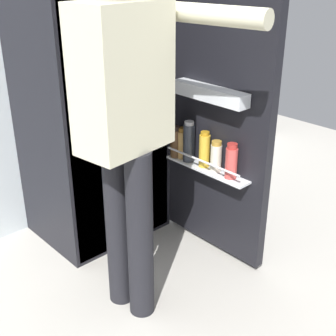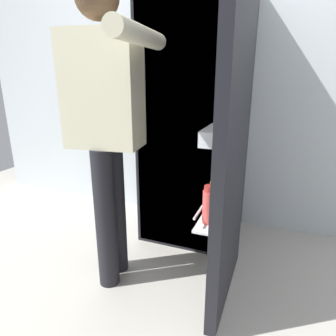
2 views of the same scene
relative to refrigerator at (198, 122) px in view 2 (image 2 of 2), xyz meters
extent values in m
plane|color=#B7B2A8|center=(-0.03, -0.48, -0.89)|extent=(5.54, 5.54, 0.00)
cube|color=silver|center=(-0.03, 0.40, 0.40)|extent=(4.40, 0.10, 2.58)
cube|color=black|center=(-0.03, 0.06, 0.00)|extent=(0.69, 0.58, 1.78)
cube|color=white|center=(-0.03, -0.22, 0.00)|extent=(0.65, 0.01, 1.74)
cube|color=white|center=(-0.03, -0.18, 0.11)|extent=(0.61, 0.09, 0.01)
cube|color=black|center=(0.34, -0.57, 0.01)|extent=(0.06, 0.69, 1.73)
cube|color=white|center=(0.27, -0.57, -0.37)|extent=(0.09, 0.54, 0.01)
cylinder|color=silver|center=(0.22, -0.57, -0.31)|extent=(0.01, 0.52, 0.01)
cube|color=white|center=(0.27, -0.57, 0.05)|extent=(0.08, 0.46, 0.07)
cylinder|color=tan|center=(0.27, -0.38, -0.28)|extent=(0.06, 0.06, 0.16)
cylinder|color=#996623|center=(0.27, -0.38, -0.20)|extent=(0.05, 0.05, 0.02)
cylinder|color=#EDE5CC|center=(0.27, -0.63, -0.29)|extent=(0.06, 0.06, 0.15)
cylinder|color=#B78933|center=(0.27, -0.63, -0.20)|extent=(0.05, 0.05, 0.02)
cylinder|color=gold|center=(0.27, -0.54, -0.27)|extent=(0.06, 0.06, 0.18)
cylinder|color=#BC8419|center=(0.27, -0.54, -0.17)|extent=(0.05, 0.05, 0.02)
cylinder|color=#DB4C47|center=(0.27, -0.74, -0.28)|extent=(0.06, 0.06, 0.16)
cylinder|color=#B22D28|center=(0.27, -0.74, -0.19)|extent=(0.05, 0.05, 0.03)
cylinder|color=#333842|center=(0.27, -0.43, -0.26)|extent=(0.06, 0.06, 0.21)
cylinder|color=silver|center=(0.27, -0.43, -0.14)|extent=(0.05, 0.05, 0.02)
cylinder|color=brown|center=(0.26, -0.34, -0.28)|extent=(0.07, 0.07, 0.16)
cylinder|color=black|center=(0.26, -0.34, -0.19)|extent=(0.05, 0.05, 0.02)
cylinder|color=#4C7F3D|center=(-0.01, -0.18, 0.16)|extent=(0.08, 0.08, 0.09)
cylinder|color=black|center=(-0.34, -0.58, -0.47)|extent=(0.12, 0.12, 0.83)
cylinder|color=black|center=(-0.33, -0.72, -0.47)|extent=(0.12, 0.12, 0.83)
cube|color=beige|center=(-0.34, -0.65, 0.24)|extent=(0.42, 0.27, 0.59)
cylinder|color=beige|center=(-0.36, -0.46, 0.22)|extent=(0.08, 0.08, 0.56)
cylinder|color=beige|center=(-0.03, -0.81, 0.48)|extent=(0.15, 0.56, 0.08)
camera|label=1|loc=(-1.43, -2.10, 0.68)|focal=49.31mm
camera|label=2|loc=(0.56, -2.01, 0.32)|focal=31.74mm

